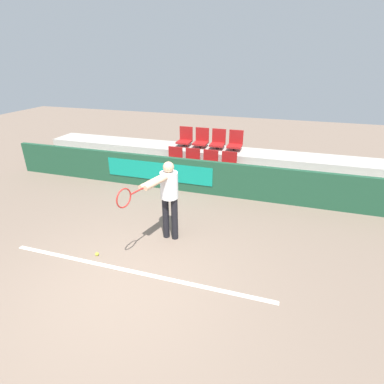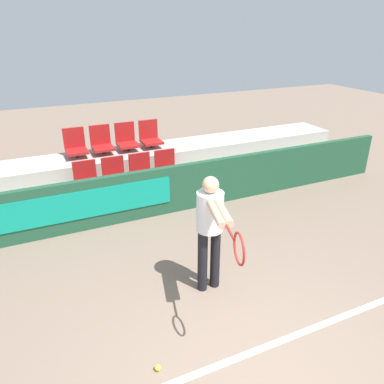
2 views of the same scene
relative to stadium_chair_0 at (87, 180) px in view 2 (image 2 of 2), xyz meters
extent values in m
plane|color=#7A6656|center=(0.80, -4.52, -0.61)|extent=(30.00, 30.00, 0.00)
cube|color=white|center=(0.80, -4.18, -0.61)|extent=(4.83, 0.08, 0.01)
cube|color=#1E4C33|center=(0.80, -0.71, -0.16)|extent=(11.09, 0.12, 0.91)
cube|color=#0F937A|center=(-0.18, -0.78, -0.11)|extent=(3.04, 0.02, 0.50)
cube|color=#ADA89E|center=(0.80, -0.13, -0.42)|extent=(10.69, 0.99, 0.39)
cube|color=#ADA89E|center=(0.80, 0.86, -0.23)|extent=(10.69, 0.99, 0.77)
cylinder|color=#333333|center=(0.00, -0.08, -0.17)|extent=(0.07, 0.07, 0.11)
cube|color=#A31919|center=(0.00, -0.08, -0.09)|extent=(0.42, 0.45, 0.05)
cube|color=#A31919|center=(0.00, 0.12, 0.14)|extent=(0.42, 0.04, 0.41)
cylinder|color=#333333|center=(0.53, -0.08, -0.17)|extent=(0.07, 0.07, 0.11)
cube|color=#A31919|center=(0.53, -0.08, -0.09)|extent=(0.42, 0.45, 0.05)
cube|color=#A31919|center=(0.53, 0.12, 0.14)|extent=(0.42, 0.04, 0.41)
cylinder|color=#333333|center=(1.06, -0.08, -0.17)|extent=(0.07, 0.07, 0.11)
cube|color=#A31919|center=(1.06, -0.08, -0.09)|extent=(0.42, 0.45, 0.05)
cube|color=#A31919|center=(1.06, 0.12, 0.14)|extent=(0.42, 0.04, 0.41)
cylinder|color=#333333|center=(1.59, -0.08, -0.17)|extent=(0.07, 0.07, 0.11)
cube|color=#A31919|center=(1.59, -0.08, -0.09)|extent=(0.42, 0.45, 0.05)
cube|color=#A31919|center=(1.59, 0.12, 0.14)|extent=(0.42, 0.04, 0.41)
cylinder|color=#333333|center=(0.00, 0.91, 0.21)|extent=(0.07, 0.07, 0.11)
cube|color=#A31919|center=(0.00, 0.91, 0.29)|extent=(0.42, 0.45, 0.05)
cube|color=#A31919|center=(0.00, 1.11, 0.52)|extent=(0.42, 0.04, 0.41)
cylinder|color=#333333|center=(0.53, 0.91, 0.21)|extent=(0.07, 0.07, 0.11)
cube|color=#A31919|center=(0.53, 0.91, 0.29)|extent=(0.42, 0.45, 0.05)
cube|color=#A31919|center=(0.53, 1.11, 0.52)|extent=(0.42, 0.04, 0.41)
cylinder|color=#333333|center=(1.06, 0.91, 0.21)|extent=(0.07, 0.07, 0.11)
cube|color=#A31919|center=(1.06, 0.91, 0.29)|extent=(0.42, 0.45, 0.05)
cube|color=#A31919|center=(1.06, 1.11, 0.52)|extent=(0.42, 0.04, 0.41)
cylinder|color=#333333|center=(1.59, 0.91, 0.21)|extent=(0.07, 0.07, 0.11)
cube|color=#A31919|center=(1.59, 0.91, 0.29)|extent=(0.42, 0.45, 0.05)
cube|color=#A31919|center=(1.59, 1.11, 0.52)|extent=(0.42, 0.04, 0.41)
cylinder|color=black|center=(0.93, -2.99, -0.17)|extent=(0.13, 0.13, 0.89)
cylinder|color=black|center=(1.12, -2.99, -0.17)|extent=(0.13, 0.13, 0.89)
cylinder|color=white|center=(1.03, -2.99, 0.54)|extent=(0.34, 0.34, 0.51)
sphere|color=tan|center=(1.03, -2.99, 0.90)|extent=(0.21, 0.21, 0.21)
cylinder|color=tan|center=(0.87, -3.43, 0.76)|extent=(0.23, 0.57, 0.09)
cylinder|color=tan|center=(0.96, -3.43, 0.76)|extent=(0.23, 0.57, 0.09)
cylinder|color=#AD231E|center=(0.81, -3.85, 0.76)|extent=(0.10, 0.30, 0.03)
torus|color=#AD231E|center=(0.74, -4.14, 0.76)|extent=(0.10, 0.32, 0.32)
sphere|color=#CCDB33|center=(-0.05, -3.97, -0.58)|extent=(0.07, 0.07, 0.07)
camera|label=1|loc=(2.98, -7.78, 2.75)|focal=28.00mm
camera|label=2|loc=(-0.88, -6.62, 2.67)|focal=35.00mm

